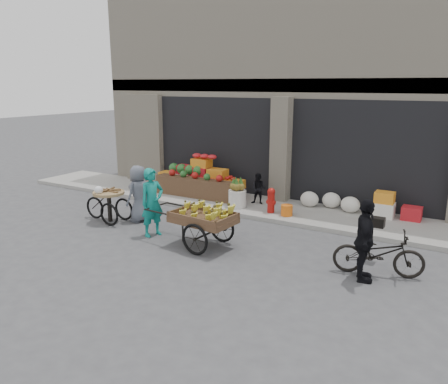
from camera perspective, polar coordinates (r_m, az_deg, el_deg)
The scene contains 15 objects.
ground at distance 9.66m, azimuth -4.59°, elevation -8.29°, with size 80.00×80.00×0.00m, color #424244.
sidewalk at distance 13.03m, azimuth 5.70°, elevation -2.10°, with size 18.00×2.20×0.12m, color gray.
building at distance 16.19m, azimuth 11.94°, elevation 12.69°, with size 14.00×6.45×7.00m.
fruit_display at distance 14.28m, azimuth -2.86°, elevation 1.91°, with size 3.10×1.12×1.24m.
pineapple_bin at distance 12.83m, azimuth 1.76°, elevation -0.85°, with size 0.52×0.52×0.50m, color silver.
fire_hydrant at distance 12.29m, azimuth 6.17°, elevation -0.96°, with size 0.22×0.22×0.71m.
orange_bucket at distance 12.12m, azimuth 8.20°, elevation -2.38°, with size 0.32×0.32×0.30m, color orange.
right_bay_goods at distance 12.71m, azimuth 17.67°, elevation -1.50°, with size 3.35×0.60×0.70m.
seated_person at distance 13.13m, azimuth 4.55°, elevation 0.41°, with size 0.45×0.35×0.93m, color black.
banana_cart at distance 9.94m, azimuth -2.98°, elevation -3.13°, with size 2.48×1.20×1.00m.
vendor_woman at distance 10.76m, azimuth -9.35°, elevation -1.34°, with size 0.62×0.40×1.69m, color #118377.
tricycle_cart at distance 12.18m, azimuth -14.79°, elevation -1.18°, with size 1.42×0.85×0.95m.
vendor_grey at distance 11.99m, azimuth -11.08°, elevation -0.21°, with size 0.75×0.49×1.54m, color slate.
bicycle at distance 9.07m, azimuth 19.52°, elevation -7.55°, with size 0.60×1.72×0.90m, color black.
cyclist at distance 8.62m, azimuth 17.89°, elevation -6.08°, with size 0.94×0.39×1.60m, color black.
Camera 1 is at (5.14, -7.32, 3.65)m, focal length 35.00 mm.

